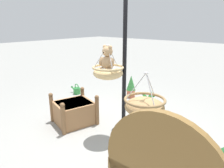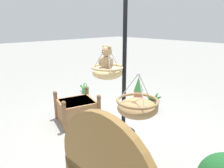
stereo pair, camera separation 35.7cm
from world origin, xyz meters
name	(u,v)px [view 2 (the right image)]	position (x,y,z in m)	size (l,w,h in m)	color
ground_plane	(115,131)	(0.00, 0.00, 0.00)	(40.00, 40.00, 0.00)	gray
display_pole_central	(124,91)	(-0.18, -0.05, 0.84)	(0.44, 0.44, 2.63)	black
hanging_basket_with_teddy	(107,72)	(-0.03, 0.20, 1.19)	(0.53, 0.53, 0.57)	tan
teddy_bear	(106,60)	(-0.03, 0.22, 1.39)	(0.30, 0.26, 0.44)	tan
hanging_basket_left_high	(137,107)	(-0.95, 0.51, 0.94)	(0.55, 0.55, 0.58)	#A37F51
wooden_planter_box	(77,110)	(0.84, 0.28, 0.25)	(0.89, 0.93, 0.62)	#9E7047
potted_plant_tall_leafy	(138,87)	(0.85, -1.71, 0.31)	(0.26, 0.26, 0.61)	#BC6042
potted_plant_bushy_green	(153,104)	(0.07, -1.30, 0.17)	(0.42, 0.41, 0.42)	#4C4C51
watering_can	(85,89)	(2.21, -0.92, 0.10)	(0.35, 0.20, 0.30)	#338C3F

